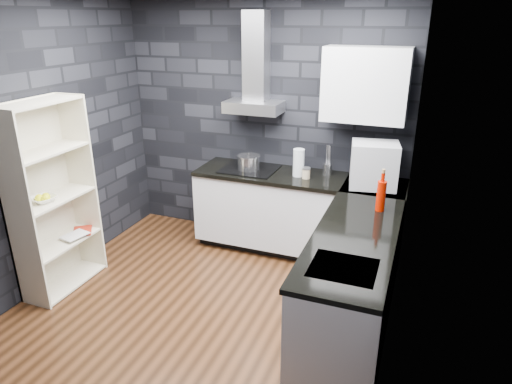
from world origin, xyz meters
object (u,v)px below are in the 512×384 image
Objects in this scene: storage_jar at (306,174)px; fruit_bowl at (44,199)px; red_bottle at (381,196)px; bookshelf at (53,199)px; appliance_garage at (374,165)px; pot at (249,163)px; glass_vase at (299,163)px; utensil_crock at (327,169)px.

fruit_bowl is (-2.02, -1.48, -0.01)m from storage_jar.
bookshelf reaches higher than red_bottle.
red_bottle is (0.14, -0.56, -0.09)m from appliance_garage.
glass_vase is (0.55, 0.01, 0.06)m from pot.
pot reaches higher than fruit_bowl.
appliance_garage reaches higher than red_bottle.
storage_jar is 2.45m from bookshelf.
bookshelf reaches higher than utensil_crock.
storage_jar is at bearing 144.62° from red_bottle.
pot is 1.10× the size of fruit_bowl.
bookshelf is at bearing -144.46° from utensil_crock.
fruit_bowl is at bearing -143.82° from storage_jar.
storage_jar is 0.06× the size of bookshelf.
red_bottle is at bearing -50.51° from utensil_crock.
appliance_garage reaches higher than storage_jar.
pot is 1.93× the size of utensil_crock.
utensil_crock is (0.18, 0.19, 0.01)m from storage_jar.
storage_jar is at bearing 46.89° from bookshelf.
pot is 0.89× the size of red_bottle.
red_bottle is at bearing -22.75° from pot.
glass_vase is at bearing 1.02° from pot.
bookshelf is (-1.92, -1.42, -0.14)m from glass_vase.
glass_vase is 1.09× the size of red_bottle.
pot is 1.33m from appliance_garage.
appliance_garage reaches higher than fruit_bowl.
storage_jar is 0.26m from utensil_crock.
storage_jar is (0.65, -0.04, -0.03)m from pot.
utensil_crock is 0.28× the size of appliance_garage.
pot is 0.82× the size of glass_vase.
pot is 0.56m from glass_vase.
pot is 0.65m from storage_jar.
red_bottle is at bearing -34.49° from glass_vase.
appliance_garage is 0.24× the size of bookshelf.
utensil_crock is 2.76m from fruit_bowl.
red_bottle is 2.94m from bookshelf.
glass_vase is at bearing 38.41° from fruit_bowl.
glass_vase reaches higher than fruit_bowl.
glass_vase is 0.16× the size of bookshelf.
appliance_garage is at bearing -22.81° from utensil_crock.
red_bottle is 2.97m from fruit_bowl.
glass_vase is 2.36× the size of utensil_crock.
storage_jar is 0.47× the size of fruit_bowl.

